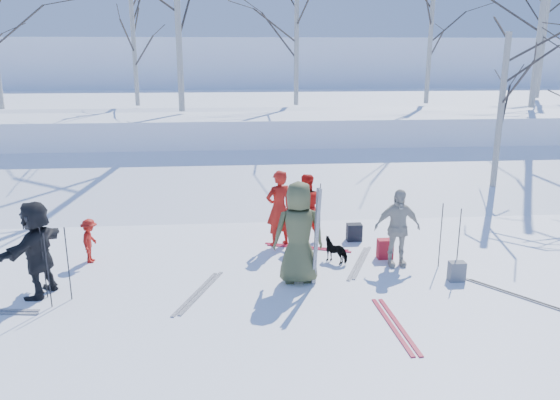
{
  "coord_description": "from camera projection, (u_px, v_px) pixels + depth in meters",
  "views": [
    {
      "loc": [
        -0.92,
        -9.21,
        4.24
      ],
      "look_at": [
        0.0,
        1.5,
        1.3
      ],
      "focal_mm": 35.0,
      "sensor_mm": 36.0,
      "label": 1
    }
  ],
  "objects": [
    {
      "name": "ground",
      "position": [
        287.0,
        289.0,
        10.05
      ],
      "size": [
        120.0,
        120.0,
        0.0
      ],
      "primitive_type": "plane",
      "color": "white",
      "rests_on": "ground"
    },
    {
      "name": "snow_ramp",
      "position": [
        265.0,
        189.0,
        16.74
      ],
      "size": [
        70.0,
        9.49,
        4.12
      ],
      "primitive_type": "cube",
      "rotation": [
        0.3,
        0.0,
        0.0
      ],
      "color": "white",
      "rests_on": "ground"
    },
    {
      "name": "snow_plateau",
      "position": [
        252.0,
        121.0,
        26.12
      ],
      "size": [
        70.0,
        18.0,
        2.2
      ],
      "primitive_type": "cube",
      "color": "white",
      "rests_on": "ground"
    },
    {
      "name": "far_hill",
      "position": [
        243.0,
        79.0,
        46.04
      ],
      "size": [
        90.0,
        30.0,
        6.0
      ],
      "primitive_type": "cube",
      "color": "white",
      "rests_on": "ground"
    },
    {
      "name": "skier_olive_center",
      "position": [
        299.0,
        233.0,
        10.15
      ],
      "size": [
        0.96,
        0.63,
        1.95
      ],
      "primitive_type": "imported",
      "rotation": [
        0.0,
        0.0,
        3.16
      ],
      "color": "#484D2E",
      "rests_on": "ground"
    },
    {
      "name": "skier_red_north",
      "position": [
        279.0,
        208.0,
        12.13
      ],
      "size": [
        0.74,
        0.63,
        1.73
      ],
      "primitive_type": "imported",
      "rotation": [
        0.0,
        0.0,
        3.56
      ],
      "color": "#A8170F",
      "rests_on": "ground"
    },
    {
      "name": "skier_redor_behind",
      "position": [
        305.0,
        207.0,
        12.5
      ],
      "size": [
        0.8,
        0.65,
        1.56
      ],
      "primitive_type": "imported",
      "rotation": [
        0.0,
        0.0,
        3.22
      ],
      "color": "red",
      "rests_on": "ground"
    },
    {
      "name": "skier_red_seated",
      "position": [
        90.0,
        241.0,
        11.24
      ],
      "size": [
        0.37,
        0.61,
        0.93
      ],
      "primitive_type": "imported",
      "rotation": [
        0.0,
        0.0,
        1.53
      ],
      "color": "#A8170F",
      "rests_on": "ground"
    },
    {
      "name": "skier_cream_east",
      "position": [
        397.0,
        228.0,
        10.98
      ],
      "size": [
        0.95,
        0.41,
        1.6
      ],
      "primitive_type": "imported",
      "rotation": [
        0.0,
        0.0,
        0.02
      ],
      "color": "beige",
      "rests_on": "ground"
    },
    {
      "name": "skier_grey_west",
      "position": [
        37.0,
        249.0,
        9.62
      ],
      "size": [
        0.98,
        1.7,
        1.75
      ],
      "primitive_type": "imported",
      "rotation": [
        0.0,
        0.0,
        4.41
      ],
      "color": "black",
      "rests_on": "ground"
    },
    {
      "name": "dog",
      "position": [
        336.0,
        250.0,
        11.31
      ],
      "size": [
        0.63,
        0.6,
        0.5
      ],
      "primitive_type": "imported",
      "rotation": [
        0.0,
        0.0,
        3.98
      ],
      "color": "black",
      "rests_on": "ground"
    },
    {
      "name": "upright_ski_left",
      "position": [
        316.0,
        237.0,
        9.98
      ],
      "size": [
        0.11,
        0.17,
        1.9
      ],
      "primitive_type": "cube",
      "rotation": [
        0.07,
        0.0,
        0.27
      ],
      "color": "silver",
      "rests_on": "ground"
    },
    {
      "name": "upright_ski_right",
      "position": [
        317.0,
        238.0,
        9.95
      ],
      "size": [
        0.14,
        0.23,
        1.89
      ],
      "primitive_type": "cube",
      "rotation": [
        0.1,
        0.0,
        0.35
      ],
      "color": "silver",
      "rests_on": "ground"
    },
    {
      "name": "ski_pair_a",
      "position": [
        515.0,
        295.0,
        9.8
      ],
      "size": [
        2.02,
        2.09,
        0.02
      ],
      "primitive_type": null,
      "rotation": [
        0.0,
        0.0,
        0.64
      ],
      "color": "silver",
      "rests_on": "ground"
    },
    {
      "name": "ski_pair_b",
      "position": [
        395.0,
        325.0,
        8.71
      ],
      "size": [
        0.39,
        1.92,
        0.02
      ],
      "primitive_type": null,
      "rotation": [
        0.0,
        0.0,
        0.05
      ],
      "color": "#A3172D",
      "rests_on": "ground"
    },
    {
      "name": "ski_pair_c",
      "position": [
        199.0,
        293.0,
        9.89
      ],
      "size": [
        1.44,
        2.03,
        0.02
      ],
      "primitive_type": null,
      "rotation": [
        0.0,
        0.0,
        -0.36
      ],
      "color": "silver",
      "rests_on": "ground"
    },
    {
      "name": "ski_pair_e",
      "position": [
        307.0,
        248.0,
        12.16
      ],
      "size": [
        1.38,
        2.02,
        0.02
      ],
      "primitive_type": null,
      "rotation": [
        0.0,
        0.0,
        1.24
      ],
      "color": "#A3172D",
      "rests_on": "ground"
    },
    {
      "name": "ski_pair_f",
      "position": [
        360.0,
        263.0,
        11.29
      ],
      "size": [
        1.58,
        2.05,
        0.02
      ],
      "primitive_type": null,
      "rotation": [
        0.0,
        0.0,
        -0.41
      ],
      "color": "silver",
      "rests_on": "ground"
    },
    {
      "name": "ski_pole_a",
      "position": [
        320.0,
        212.0,
        12.54
      ],
      "size": [
        0.02,
        0.02,
        1.34
      ],
      "primitive_type": "cylinder",
      "color": "black",
      "rests_on": "ground"
    },
    {
      "name": "ski_pole_b",
      "position": [
        43.0,
        262.0,
        9.55
      ],
      "size": [
        0.02,
        0.02,
        1.34
      ],
      "primitive_type": "cylinder",
      "color": "black",
      "rests_on": "ground"
    },
    {
      "name": "ski_pole_c",
      "position": [
        441.0,
        235.0,
        10.94
      ],
      "size": [
        0.02,
        0.02,
        1.34
      ],
      "primitive_type": "cylinder",
      "color": "black",
      "rests_on": "ground"
    },
    {
      "name": "ski_pole_d",
      "position": [
        458.0,
        242.0,
        10.57
      ],
      "size": [
        0.02,
        0.02,
        1.34
      ],
      "primitive_type": "cylinder",
      "color": "black",
      "rests_on": "ground"
    },
    {
      "name": "ski_pole_e",
      "position": [
        48.0,
        271.0,
        9.18
      ],
      "size": [
        0.02,
        0.02,
        1.34
      ],
      "primitive_type": "cylinder",
      "color": "black",
      "rests_on": "ground"
    },
    {
      "name": "ski_pole_f",
      "position": [
        68.0,
        264.0,
        9.47
      ],
      "size": [
        0.02,
        0.02,
        1.34
      ],
      "primitive_type": "cylinder",
      "color": "black",
      "rests_on": "ground"
    },
    {
      "name": "backpack_red",
      "position": [
        385.0,
        249.0,
        11.51
      ],
      "size": [
        0.32,
        0.22,
        0.42
      ],
      "primitive_type": "cube",
      "color": "#AD1A27",
      "rests_on": "ground"
    },
    {
      "name": "backpack_grey",
      "position": [
        457.0,
        271.0,
        10.38
      ],
      "size": [
        0.3,
        0.2,
        0.38
      ],
      "primitive_type": "cube",
      "color": "slate",
      "rests_on": "ground"
    },
    {
      "name": "backpack_dark",
      "position": [
        354.0,
        232.0,
        12.59
      ],
      "size": [
        0.34,
        0.24,
        0.4
      ],
      "primitive_type": "cube",
      "color": "black",
      "rests_on": "ground"
    },
    {
      "name": "birch_plateau_a",
      "position": [
        134.0,
        49.0,
        20.6
      ],
      "size": [
        3.58,
        3.58,
        4.26
      ],
      "primitive_type": null,
      "color": "silver",
      "rests_on": "snow_plateau"
    },
    {
      "name": "birch_plateau_c",
      "position": [
        546.0,
        22.0,
        23.78
      ],
      "size": [
        5.17,
        5.17,
        6.53
      ],
      "primitive_type": null,
      "color": "silver",
      "rests_on": "snow_plateau"
    },
    {
      "name": "birch_plateau_e",
      "position": [
        297.0,
        38.0,
        20.76
      ],
      "size": [
        4.11,
        4.11,
        5.02
      ],
      "primitive_type": null,
      "color": "silver",
      "rests_on": "snow_plateau"
    },
    {
      "name": "birch_plateau_f",
      "position": [
        430.0,
        39.0,
        21.42
      ],
      "size": [
        4.12,
        4.12,
        5.03
      ],
      "primitive_type": null,
      "color": "silver",
      "rests_on": "snow_plateau"
    },
    {
      "name": "birch_plateau_g",
      "position": [
        177.0,
        6.0,
        18.25
      ],
      "size": [
        5.51,
        5.51,
        7.01
      ],
      "primitive_type": null,
      "color": "silver",
      "rests_on": "snow_plateau"
    },
    {
      "name": "birch_edge_e",
      "position": [
        500.0,
        120.0,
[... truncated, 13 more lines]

